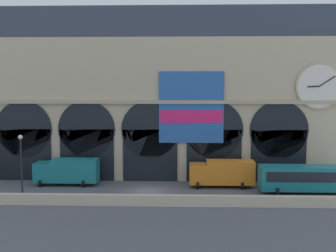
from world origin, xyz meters
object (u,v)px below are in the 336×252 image
box_truck_midwest (68,171)px  street_lamp_quayside (21,159)px  bus_east (310,178)px  box_truck_mideast (223,173)px

box_truck_midwest → street_lamp_quayside: bearing=-110.0°
box_truck_midwest → bus_east: bearing=-6.5°
box_truck_midwest → street_lamp_quayside: street_lamp_quayside is taller
box_truck_mideast → street_lamp_quayside: (-21.02, -6.74, 2.71)m
box_truck_mideast → street_lamp_quayside: street_lamp_quayside is taller
box_truck_midwest → box_truck_mideast: bearing=-1.2°
box_truck_mideast → bus_east: box_truck_mideast is taller
box_truck_mideast → bus_east: (9.28, -2.79, 0.08)m
box_truck_midwest → street_lamp_quayside: size_ratio=1.09×
bus_east → street_lamp_quayside: street_lamp_quayside is taller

